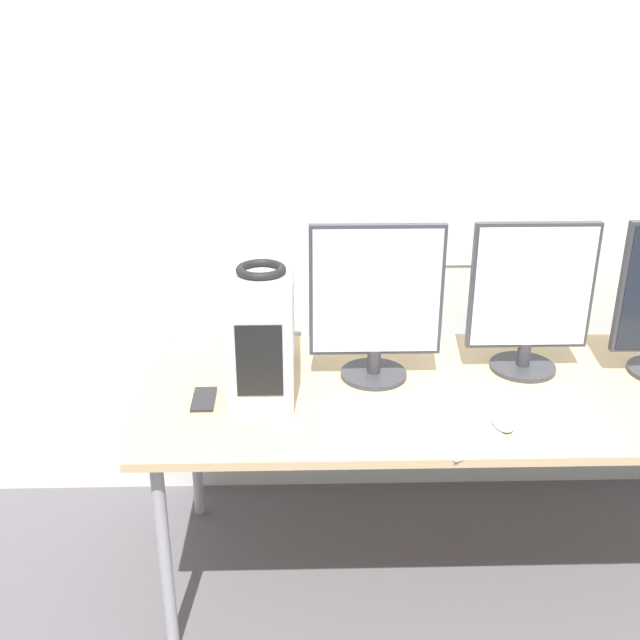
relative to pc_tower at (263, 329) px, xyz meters
name	(u,v)px	position (x,y,z in m)	size (l,w,h in m)	color
wall_back	(468,172)	(0.75, 0.51, 0.41)	(8.00, 0.07, 2.70)	silver
desk	(488,398)	(0.75, -0.05, -0.24)	(2.25, 0.86, 0.75)	tan
pc_tower	(263,329)	(0.00, 0.00, 0.00)	(0.20, 0.47, 0.39)	silver
headphones	(261,269)	(0.00, 0.00, 0.21)	(0.16, 0.16, 0.03)	black
monitor_main	(376,302)	(0.37, 0.03, 0.08)	(0.44, 0.23, 0.53)	#333338
monitor_right_near	(531,298)	(0.89, 0.07, 0.07)	(0.41, 0.23, 0.52)	#333338
keyboard	(396,421)	(0.41, -0.28, -0.18)	(0.48, 0.14, 0.02)	silver
mouse	(504,423)	(0.73, -0.31, -0.18)	(0.06, 0.10, 0.02)	#B2B2B7
cell_phone	(204,399)	(-0.19, -0.12, -0.19)	(0.08, 0.15, 0.01)	#232328
paper_sheet_left	(458,428)	(0.59, -0.31, -0.19)	(0.31, 0.35, 0.00)	white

